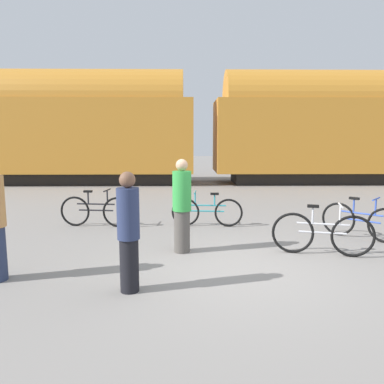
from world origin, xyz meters
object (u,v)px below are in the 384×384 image
(bicycle_silver, at_px, (322,233))
(person_in_green, at_px, (182,206))
(bicycle_black, at_px, (96,211))
(person_in_navy, at_px, (129,232))
(bicycle_teal, at_px, (207,212))
(freight_train, at_px, (204,125))
(bicycle_blue, at_px, (361,221))

(bicycle_silver, height_order, person_in_green, person_in_green)
(bicycle_black, distance_m, person_in_green, 2.98)
(bicycle_black, distance_m, person_in_navy, 4.15)
(bicycle_silver, bearing_deg, bicycle_black, 153.45)
(bicycle_black, xyz_separation_m, bicycle_silver, (4.63, -2.31, 0.02))
(bicycle_silver, bearing_deg, bicycle_teal, 130.57)
(person_in_navy, bearing_deg, freight_train, 20.26)
(bicycle_blue, relative_size, bicycle_silver, 0.73)
(freight_train, height_order, bicycle_teal, freight_train)
(bicycle_teal, height_order, person_in_green, person_in_green)
(bicycle_silver, distance_m, person_in_green, 2.60)
(bicycle_black, relative_size, bicycle_silver, 1.01)
(freight_train, height_order, bicycle_silver, freight_train)
(bicycle_blue, relative_size, person_in_green, 0.73)
(bicycle_teal, distance_m, person_in_green, 2.20)
(bicycle_blue, distance_m, bicycle_teal, 3.40)
(bicycle_blue, bearing_deg, bicycle_black, 168.04)
(bicycle_teal, xyz_separation_m, person_in_navy, (-1.29, -3.87, 0.49))
(freight_train, xyz_separation_m, person_in_navy, (-1.66, -12.81, -1.91))
(freight_train, height_order, person_in_green, freight_train)
(bicycle_black, xyz_separation_m, person_in_navy, (1.37, -3.89, 0.46))
(freight_train, bearing_deg, bicycle_black, -108.78)
(person_in_green, bearing_deg, bicycle_silver, -73.91)
(freight_train, xyz_separation_m, bicycle_blue, (2.81, -10.16, -2.37))
(bicycle_blue, bearing_deg, person_in_green, -167.35)
(bicycle_teal, bearing_deg, bicycle_blue, -20.96)
(freight_train, distance_m, bicycle_teal, 9.26)
(person_in_navy, distance_m, person_in_green, 1.94)
(bicycle_teal, xyz_separation_m, bicycle_silver, (1.96, -2.29, 0.04))
(freight_train, xyz_separation_m, bicycle_black, (-3.03, -8.92, -2.37))
(bicycle_black, bearing_deg, bicycle_blue, -11.96)
(bicycle_blue, xyz_separation_m, bicycle_silver, (-1.22, -1.07, 0.02))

